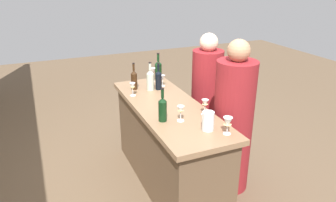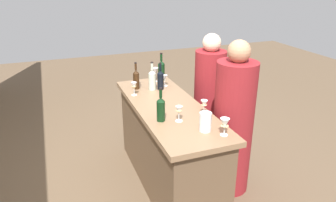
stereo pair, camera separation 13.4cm
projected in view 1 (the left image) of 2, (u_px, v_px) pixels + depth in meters
The scene contains 16 objects.
ground_plane at pixel (168, 182), 3.58m from camera, with size 12.00×12.00×0.00m, color brown.
bar_counter at pixel (168, 145), 3.41m from camera, with size 1.82×0.65×0.91m.
wine_bottle_leftmost_dark_green at pixel (163, 109), 2.87m from camera, with size 0.08×0.08×0.31m.
wine_bottle_second_left_near_black at pixel (159, 79), 3.65m from camera, with size 0.07×0.07×0.31m.
wine_bottle_center_clear_pale at pixel (150, 80), 3.62m from camera, with size 0.08×0.08×0.32m.
wine_bottle_second_right_amber_brown at pixel (134, 79), 3.65m from camera, with size 0.07×0.07×0.31m.
wine_bottle_rightmost_dark_green at pixel (158, 70), 3.96m from camera, with size 0.08×0.08×0.34m.
wine_glass_near_left at pixel (205, 104), 3.01m from camera, with size 0.07×0.07×0.15m.
wine_glass_near_center at pixel (228, 123), 2.64m from camera, with size 0.08×0.08×0.15m.
wine_glass_near_right at pixel (162, 78), 3.76m from camera, with size 0.07×0.07×0.13m.
wine_glass_far_left at pixel (152, 72), 3.89m from camera, with size 0.08×0.08×0.17m.
wine_glass_far_center at pixel (181, 111), 2.88m from camera, with size 0.07×0.07×0.15m.
wine_glass_far_right at pixel (133, 87), 3.46m from camera, with size 0.06×0.06×0.15m.
water_pitcher at pixel (208, 121), 2.72m from camera, with size 0.10×0.10×0.17m.
person_left_guest at pixel (233, 124), 3.27m from camera, with size 0.42×0.42×1.59m.
person_center_guest at pixel (206, 100), 3.95m from camera, with size 0.44×0.44×1.52m.
Camera 1 is at (-2.74, 1.18, 2.17)m, focal length 34.63 mm.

